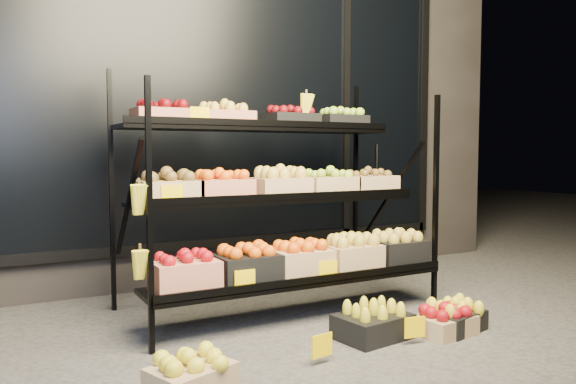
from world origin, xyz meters
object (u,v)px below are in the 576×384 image
floor_crate_left (191,373)px  floor_crate_midright (445,321)px  display_rack (281,197)px  floor_crate_midleft (373,322)px

floor_crate_left → floor_crate_midright: floor_crate_left is taller
display_rack → floor_crate_midright: 1.33m
display_rack → floor_crate_midleft: display_rack is taller
display_rack → floor_crate_midleft: (0.19, -0.80, -0.69)m
floor_crate_midleft → floor_crate_midright: size_ratio=1.26×
display_rack → floor_crate_left: display_rack is taller
display_rack → floor_crate_midright: size_ratio=6.06×
floor_crate_midleft → floor_crate_left: bearing=-178.2°
floor_crate_left → floor_crate_midleft: size_ratio=0.94×
floor_crate_left → floor_crate_midright: size_ratio=1.19×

